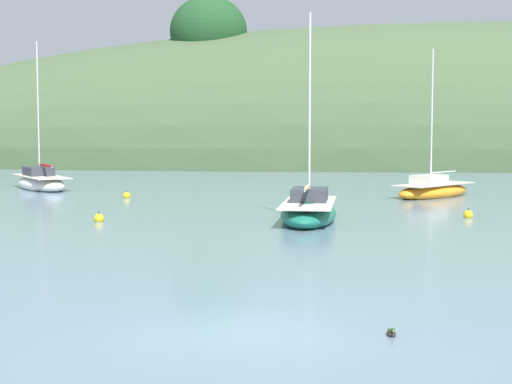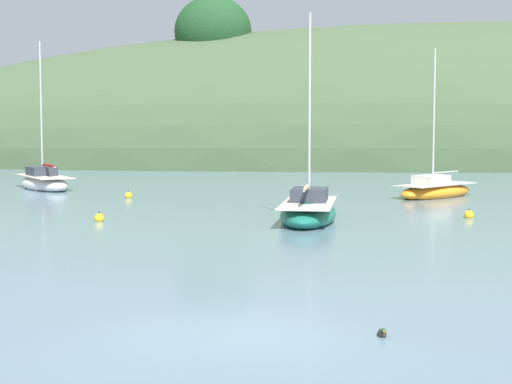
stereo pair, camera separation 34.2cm
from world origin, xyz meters
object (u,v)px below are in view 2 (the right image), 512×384
sailboat_cream_ketch (309,212)px  sailboat_yellow_far (44,182)px  duck_lead (382,333)px  mooring_buoy_inner (469,215)px  mooring_buoy_channel (99,218)px  sailboat_black_sloop (435,190)px  mooring_buoy_outer (128,196)px

sailboat_cream_ketch → sailboat_yellow_far: 24.20m
sailboat_cream_ketch → duck_lead: sailboat_cream_ketch is taller
sailboat_cream_ketch → mooring_buoy_inner: bearing=11.4°
sailboat_yellow_far → mooring_buoy_channel: bearing=-67.1°
mooring_buoy_channel → sailboat_yellow_far: bearing=112.9°
sailboat_black_sloop → duck_lead: size_ratio=20.65×
sailboat_black_sloop → duck_lead: sailboat_black_sloop is taller
sailboat_black_sloop → mooring_buoy_inner: sailboat_black_sloop is taller
sailboat_black_sloop → sailboat_yellow_far: sailboat_yellow_far is taller
mooring_buoy_channel → sailboat_cream_ketch: bearing=1.4°
sailboat_yellow_far → mooring_buoy_outer: sailboat_yellow_far is taller
sailboat_yellow_far → duck_lead: size_ratio=23.17×
sailboat_yellow_far → sailboat_black_sloop: bearing=-12.5°
sailboat_yellow_far → mooring_buoy_channel: 19.29m
sailboat_yellow_far → mooring_buoy_outer: bearing=-43.5°
sailboat_cream_ketch → mooring_buoy_channel: bearing=-178.6°
sailboat_yellow_far → duck_lead: sailboat_yellow_far is taller
mooring_buoy_inner → sailboat_yellow_far: bearing=146.2°
mooring_buoy_outer → duck_lead: mooring_buoy_outer is taller
mooring_buoy_inner → sailboat_cream_ketch: bearing=-168.6°
sailboat_cream_ketch → duck_lead: (0.70, -19.36, -0.37)m
sailboat_black_sloop → mooring_buoy_outer: 17.82m
sailboat_yellow_far → mooring_buoy_outer: 9.30m
sailboat_cream_ketch → duck_lead: size_ratio=21.88×
mooring_buoy_channel → duck_lead: (9.86, -19.13, -0.07)m
mooring_buoy_inner → mooring_buoy_outer: bearing=150.8°
sailboat_black_sloop → mooring_buoy_outer: sailboat_black_sloop is taller
sailboat_cream_ketch → sailboat_black_sloop: sailboat_cream_ketch is taller
sailboat_cream_ketch → sailboat_yellow_far: size_ratio=0.94×
mooring_buoy_outer → sailboat_yellow_far: bearing=136.5°
mooring_buoy_channel → sailboat_black_sloop: bearing=35.9°
sailboat_cream_ketch → sailboat_yellow_far: sailboat_yellow_far is taller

